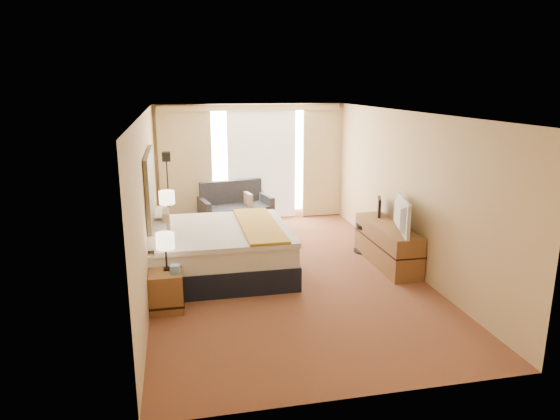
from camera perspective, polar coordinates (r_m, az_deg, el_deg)
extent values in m
cube|color=maroon|center=(8.34, 0.35, -7.05)|extent=(4.20, 7.00, 0.02)
cube|color=silver|center=(7.78, 0.38, 11.08)|extent=(4.20, 7.00, 0.02)
cube|color=#D5B982|center=(11.35, -3.41, 5.46)|extent=(4.20, 0.02, 2.60)
cube|color=#D5B982|center=(4.74, 9.45, -7.36)|extent=(4.20, 0.02, 2.60)
cube|color=#D5B982|center=(7.80, -14.89, 0.95)|extent=(0.02, 7.00, 2.60)
cube|color=#D5B982|center=(8.65, 14.10, 2.27)|extent=(0.02, 7.00, 2.60)
cube|color=black|center=(8.00, -14.53, 1.15)|extent=(0.06, 1.85, 1.50)
cube|color=brown|center=(7.11, -12.87, -8.95)|extent=(0.45, 0.52, 0.55)
cube|color=brown|center=(9.46, -12.71, -3.05)|extent=(0.45, 0.52, 0.55)
cube|color=brown|center=(8.78, 12.14, -3.86)|extent=(0.50, 1.80, 0.70)
cube|color=white|center=(11.36, -2.13, 5.58)|extent=(2.30, 0.02, 2.30)
cube|color=beige|center=(11.12, -10.75, 4.89)|extent=(1.15, 0.09, 2.50)
cube|color=beige|center=(11.60, 4.81, 5.47)|extent=(0.90, 0.09, 2.50)
cube|color=silver|center=(11.33, -2.10, 5.30)|extent=(1.55, 0.04, 2.50)
cube|color=#D5B982|center=(11.07, -3.37, 11.59)|extent=(4.00, 0.16, 0.12)
cube|color=black|center=(8.27, -7.03, -5.96)|extent=(2.28, 2.07, 0.38)
cube|color=silver|center=(8.15, -7.11, -3.62)|extent=(2.23, 2.01, 0.33)
cube|color=silver|center=(8.10, -6.54, -2.31)|extent=(2.09, 2.09, 0.08)
cube|color=gold|center=(8.16, -2.44, -1.71)|extent=(0.60, 2.09, 0.04)
cube|color=silver|center=(7.56, -14.02, -2.79)|extent=(0.30, 0.85, 0.20)
cube|color=silver|center=(8.52, -13.82, -0.85)|extent=(0.30, 0.85, 0.20)
cube|color=beige|center=(8.03, -12.84, -1.41)|extent=(0.11, 0.46, 0.39)
cube|color=#552118|center=(10.99, -5.04, -1.08)|extent=(1.65, 1.10, 0.27)
cube|color=#323238|center=(10.88, -4.97, -0.02)|extent=(1.51, 0.92, 0.17)
cube|color=#323238|center=(11.17, -5.63, 1.88)|extent=(1.41, 0.43, 0.60)
cube|color=#323238|center=(10.73, -8.64, -0.15)|extent=(0.27, 0.82, 0.49)
cube|color=#323238|center=(11.16, -1.63, 0.56)|extent=(0.27, 0.82, 0.49)
cube|color=beige|center=(10.92, -3.65, 1.06)|extent=(0.16, 0.39, 0.35)
cube|color=black|center=(10.35, -12.38, -3.05)|extent=(0.22, 0.22, 0.02)
cylinder|color=black|center=(10.14, -12.61, 1.21)|extent=(0.03, 0.03, 1.55)
cube|color=black|center=(9.99, -12.88, 5.97)|extent=(0.16, 0.16, 0.18)
cylinder|color=black|center=(9.44, 9.92, -4.59)|extent=(0.50, 0.50, 0.03)
cylinder|color=black|center=(9.37, 9.98, -3.17)|extent=(0.06, 0.06, 0.45)
cylinder|color=black|center=(9.30, 10.04, -1.82)|extent=(0.44, 0.44, 0.07)
cube|color=black|center=(9.24, 11.24, -0.13)|extent=(0.19, 0.39, 0.50)
cube|color=black|center=(7.05, -12.80, -6.57)|extent=(0.09, 0.09, 0.04)
cylinder|color=black|center=(6.99, -12.88, -5.23)|extent=(0.03, 0.03, 0.31)
cylinder|color=#FCE0BD|center=(6.92, -12.99, -3.45)|extent=(0.25, 0.25, 0.21)
cube|color=black|center=(9.41, -12.66, -1.26)|extent=(0.10, 0.10, 0.04)
cylinder|color=black|center=(9.36, -12.73, -0.11)|extent=(0.03, 0.03, 0.35)
cylinder|color=#FCE0BD|center=(9.30, -12.81, 1.41)|extent=(0.28, 0.28, 0.24)
cube|color=#85AECD|center=(6.91, -11.91, -6.60)|extent=(0.14, 0.14, 0.11)
cube|color=black|center=(9.30, -12.13, -1.30)|extent=(0.23, 0.19, 0.08)
imported|color=black|center=(8.21, 13.23, -0.58)|extent=(0.39, 0.98, 0.56)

